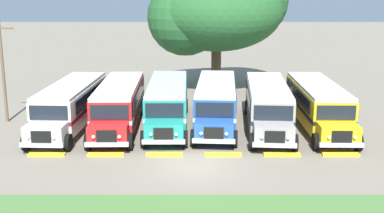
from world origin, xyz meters
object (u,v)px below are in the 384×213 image
Objects in this scene: parked_bus_slot_4 at (266,103)px; utility_pole at (1,68)px; parked_bus_slot_0 at (69,103)px; parked_bus_slot_5 at (316,103)px; parked_bus_slot_3 at (215,101)px; parked_bus_slot_2 at (166,101)px; parked_bus_slot_1 at (118,103)px; broad_shade_tree at (217,11)px.

utility_pole reaches higher than parked_bus_slot_4.
parked_bus_slot_0 is 16.12m from parked_bus_slot_5.
parked_bus_slot_3 is 14.41m from utility_pole.
parked_bus_slot_2 is 1.57× the size of utility_pole.
parked_bus_slot_1 is 0.88× the size of broad_shade_tree.
broad_shade_tree is (-2.62, 12.40, 5.38)m from parked_bus_slot_4.
parked_bus_slot_2 is at bearing -83.94° from parked_bus_slot_3.
broad_shade_tree is 1.78× the size of utility_pole.
utility_pole is (-20.86, 1.25, 2.13)m from parked_bus_slot_5.
parked_bus_slot_0 is 9.53m from parked_bus_slot_3.
parked_bus_slot_4 is (6.54, -0.61, 0.00)m from parked_bus_slot_2.
parked_bus_slot_1 is 8.23m from utility_pole.
parked_bus_slot_5 is 14.72m from broad_shade_tree.
parked_bus_slot_0 is at bearing -88.81° from parked_bus_slot_1.
parked_bus_slot_0 is 1.57× the size of utility_pole.
parked_bus_slot_1 is 1.57× the size of utility_pole.
parked_bus_slot_2 is 0.99× the size of parked_bus_slot_4.
broad_shade_tree is (7.07, 12.25, 5.38)m from parked_bus_slot_1.
parked_bus_slot_3 is 1.58× the size of utility_pole.
broad_shade_tree is at bearing 148.83° from parked_bus_slot_1.
parked_bus_slot_1 is 1.00× the size of parked_bus_slot_5.
parked_bus_slot_2 is 3.22m from parked_bus_slot_3.
utility_pole is (-11.02, 0.69, 2.13)m from parked_bus_slot_2.
parked_bus_slot_4 is at bearing -87.98° from parked_bus_slot_5.
parked_bus_slot_4 is at bearing 81.66° from parked_bus_slot_3.
parked_bus_slot_5 is at bearing 86.32° from parked_bus_slot_2.
parked_bus_slot_1 and parked_bus_slot_4 have the same top height.
parked_bus_slot_3 is 1.01× the size of parked_bus_slot_5.
parked_bus_slot_3 is 12.87m from broad_shade_tree.
broad_shade_tree is at bearing 36.62° from utility_pole.
parked_bus_slot_1 is at bearing -89.29° from parked_bus_slot_5.
utility_pole is at bearing -99.48° from parked_bus_slot_1.
parked_bus_slot_1 is at bearing -86.37° from parked_bus_slot_4.
parked_bus_slot_5 is (9.84, -0.56, 0.00)m from parked_bus_slot_2.
parked_bus_slot_1 and parked_bus_slot_3 have the same top height.
broad_shade_tree reaches higher than parked_bus_slot_0.
parked_bus_slot_4 is 1.58× the size of utility_pole.
parked_bus_slot_2 is at bearing -3.57° from utility_pole.
parked_bus_slot_1 is at bearing -82.09° from parked_bus_slot_2.
utility_pole is (-7.87, 1.15, 2.13)m from parked_bus_slot_1.
parked_bus_slot_0 is 1.00× the size of parked_bus_slot_1.
parked_bus_slot_2 and parked_bus_slot_5 have the same top height.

